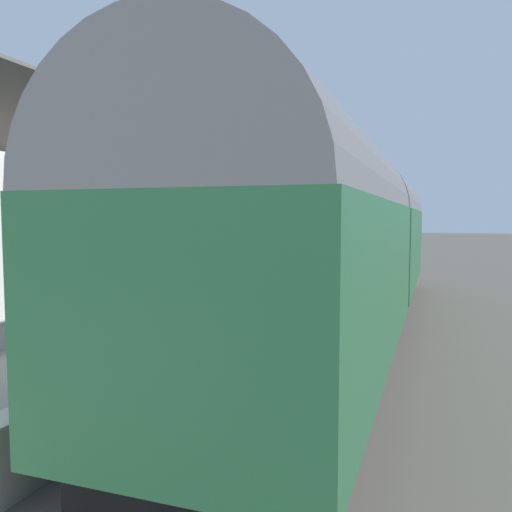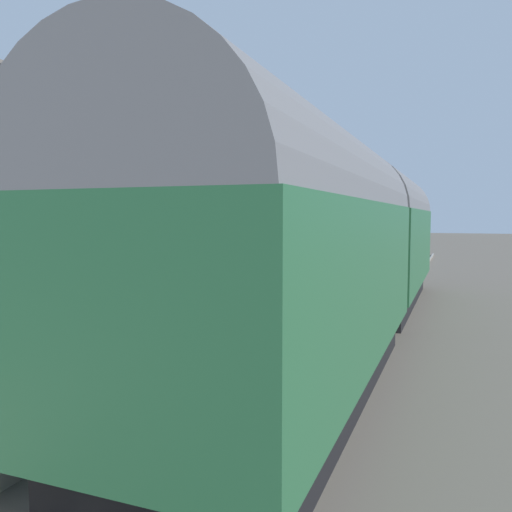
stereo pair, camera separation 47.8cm
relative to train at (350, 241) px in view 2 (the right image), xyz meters
The scene contains 17 objects.
ground_plane 2.70m from the train, 35.52° to the left, with size 160.00×160.00×0.00m, color #4C473F.
platform 5.52m from the train, 76.03° to the left, with size 32.00×6.31×0.80m, color #A39B8C.
platform_edge_coping 2.81m from the train, 58.81° to the left, with size 32.00×0.36×0.02m, color beige.
rail_near 2.59m from the train, 29.85° to the right, with size 52.00×0.08×0.14m, color gray.
rail_far 2.59m from the train, 29.72° to the left, with size 52.00×0.08×0.14m, color gray.
train is the anchor object (origin of this frame).
bench_by_lamp 5.78m from the train, 54.40° to the left, with size 1.41×0.48×0.88m.
bench_near_building 8.83m from the train, 32.45° to the left, with size 1.42×0.48×0.88m.
bench_mid_platform 7.29m from the train, 40.72° to the left, with size 1.41×0.47×0.88m.
bench_platform_end 11.04m from the train, 24.25° to the left, with size 1.42×0.49×0.88m.
planter_edge_far 5.89m from the train, 28.56° to the left, with size 0.62×0.62×0.90m.
planter_corner_building 14.22m from the train, 29.89° to the left, with size 0.55×0.55×0.73m.
planter_under_sign 8.06m from the train, 26.27° to the left, with size 0.79×0.32×0.59m.
planter_by_door 6.65m from the train, 86.28° to the left, with size 0.57×0.57×0.81m.
lamp_post_platform 3.28m from the train, 59.75° to the left, with size 0.32×0.50×3.95m.
station_sign_board 6.17m from the train, 24.76° to the left, with size 0.96×0.06×1.57m.
tree_behind_building 16.73m from the train, 58.22° to the left, with size 5.20×4.77×7.64m.
Camera 2 is at (-13.34, -3.26, 2.80)m, focal length 36.10 mm.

